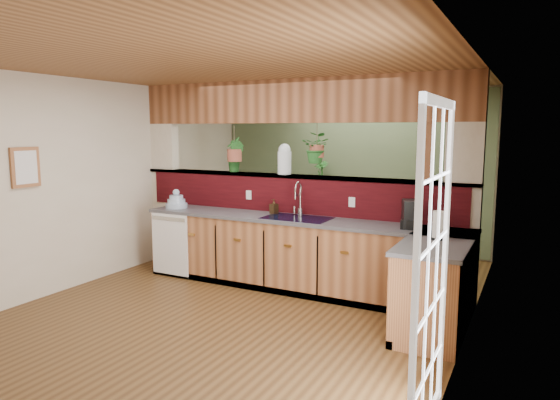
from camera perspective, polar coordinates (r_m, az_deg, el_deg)
The scene contains 27 objects.
ground at distance 5.61m, azimuth -4.84°, elevation -12.52°, with size 4.60×7.00×0.01m, color #4E3318.
ceiling at distance 5.29m, azimuth -5.19°, elevation 14.89°, with size 4.60×7.00×0.01m, color brown.
wall_back at distance 8.44m, azimuth 7.83°, elevation 3.44°, with size 4.60×0.02×2.60m, color beige.
wall_left at distance 6.80m, azimuth -21.62°, elevation 1.85°, with size 0.02×7.00×2.60m, color beige.
wall_right at distance 4.51m, azimuth 20.50°, elevation -0.97°, with size 0.02×7.00×2.60m, color beige.
pass_through_partition at distance 6.46m, azimuth 1.63°, elevation 1.14°, with size 4.60×0.21×2.60m.
pass_through_ledge at distance 6.46m, azimuth 1.41°, elevation 2.74°, with size 4.60×0.21×0.04m, color brown.
header_beam at distance 6.44m, azimuth 1.44°, elevation 11.23°, with size 4.60×0.15×0.55m, color brown.
sage_backwall at distance 8.42m, azimuth 7.78°, elevation 3.43°, with size 4.55×0.02×2.55m, color #536645.
countertop at distance 5.86m, azimuth 6.72°, elevation -7.03°, with size 4.14×1.52×0.90m.
dishwasher at distance 6.83m, azimuth -12.48°, elevation -4.92°, with size 0.58×0.03×0.82m.
navy_sink at distance 6.09m, azimuth 1.96°, elevation -2.80°, with size 0.82×0.50×0.18m.
french_door at distance 3.31m, azimuth 16.97°, elevation -8.40°, with size 0.06×1.02×2.16m, color white.
framed_print at distance 6.27m, azimuth -27.08°, elevation 3.35°, with size 0.04×0.35×0.45m.
faucet at distance 6.21m, azimuth 2.15°, elevation 0.31°, with size 0.19×0.19×0.43m.
dish_stack at distance 6.99m, azimuth -11.75°, elevation -0.24°, with size 0.30×0.30×0.26m.
soap_dispenser at distance 6.37m, azimuth -0.70°, elevation -0.74°, with size 0.09×0.09×0.19m, color #372514.
coffee_maker at distance 5.63m, azimuth 14.63°, elevation -1.70°, with size 0.16×0.27×0.31m.
paper_towel at distance 5.12m, azimuth 17.66°, elevation -2.81°, with size 0.14×0.14×0.30m.
glass_jar at distance 6.49m, azimuth 0.52°, elevation 4.71°, with size 0.18×0.18×0.40m.
ledge_plant_left at distance 6.86m, azimuth -5.11°, elevation 4.95°, with size 0.23×0.19×0.42m, color #20581F.
hanging_plant_a at distance 6.87m, azimuth -5.25°, elevation 6.54°, with size 0.26×0.23×0.54m.
hanging_plant_b at distance 6.29m, azimuth 4.24°, elevation 7.48°, with size 0.35×0.31×0.50m.
shelving_console at distance 8.59m, azimuth 2.48°, elevation -1.79°, with size 1.54×0.41×1.03m, color black.
shelf_plant_a at distance 8.67m, azimuth 0.23°, elevation 3.06°, with size 0.21×0.14×0.40m, color #20581F.
shelf_plant_b at distance 8.36m, azimuth 4.73°, elevation 2.99°, with size 0.25×0.25×0.44m, color #20581F.
floor_plant at distance 7.31m, azimuth 11.69°, elevation -4.78°, with size 0.66×0.57×0.73m, color #20581F.
Camera 1 is at (2.82, -4.43, 1.97)m, focal length 32.00 mm.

